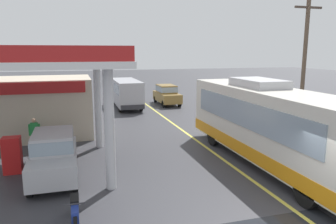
% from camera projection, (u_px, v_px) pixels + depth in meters
% --- Properties ---
extents(ground, '(120.00, 120.00, 0.00)m').
position_uv_depth(ground, '(152.00, 109.00, 28.03)').
color(ground, '#38383D').
extents(lane_divider_stripe, '(0.16, 50.00, 0.01)m').
position_uv_depth(lane_divider_stripe, '(168.00, 120.00, 23.32)').
color(lane_divider_stripe, '#D8CC4C').
rests_on(lane_divider_stripe, ground).
extents(coach_bus_main, '(2.60, 11.04, 3.69)m').
position_uv_depth(coach_bus_main, '(269.00, 126.00, 14.01)').
color(coach_bus_main, silver).
rests_on(coach_bus_main, ground).
extents(gas_station_roadside, '(9.10, 11.95, 5.10)m').
position_uv_depth(gas_station_roadside, '(23.00, 96.00, 16.75)').
color(gas_station_roadside, '#B21E1E').
rests_on(gas_station_roadside, ground).
extents(car_at_pump, '(1.70, 4.20, 1.82)m').
position_uv_depth(car_at_pump, '(54.00, 153.00, 12.59)').
color(car_at_pump, '#B2B2B7').
rests_on(car_at_pump, ground).
extents(minibus_opposing_lane, '(2.04, 6.13, 2.44)m').
position_uv_depth(minibus_opposing_lane, '(126.00, 91.00, 28.29)').
color(minibus_opposing_lane, '#A5A5AD').
rests_on(minibus_opposing_lane, ground).
extents(motorcycle_parked_forecourt, '(0.55, 1.80, 0.92)m').
position_uv_depth(motorcycle_parked_forecourt, '(75.00, 210.00, 9.22)').
color(motorcycle_parked_forecourt, black).
rests_on(motorcycle_parked_forecourt, ground).
extents(pedestrian_near_pump, '(0.55, 0.22, 1.66)m').
position_uv_depth(pedestrian_near_pump, '(62.00, 155.00, 12.58)').
color(pedestrian_near_pump, '#33333F').
rests_on(pedestrian_near_pump, ground).
extents(pedestrian_by_shop, '(0.55, 0.22, 1.66)m').
position_uv_depth(pedestrian_by_shop, '(35.00, 132.00, 16.08)').
color(pedestrian_by_shop, '#33333F').
rests_on(pedestrian_by_shop, ground).
extents(car_trailing_behind_bus, '(1.70, 4.20, 1.82)m').
position_uv_depth(car_trailing_behind_bus, '(167.00, 94.00, 30.15)').
color(car_trailing_behind_bus, olive).
rests_on(car_trailing_behind_bus, ground).
extents(utility_pole_roadside, '(1.80, 0.24, 8.01)m').
position_uv_depth(utility_pole_roadside, '(304.00, 64.00, 19.12)').
color(utility_pole_roadside, brown).
rests_on(utility_pole_roadside, ground).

